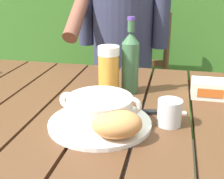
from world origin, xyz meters
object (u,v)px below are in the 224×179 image
(soup_bowl, at_px, (100,109))
(water_glass_small, at_px, (170,113))
(table_knife, at_px, (156,112))
(chair_near_diner, at_px, (127,89))
(person_eating, at_px, (121,55))
(beer_bottle, at_px, (130,62))
(beer_glass, at_px, (109,71))
(bread_roll, at_px, (117,124))
(butter_tub, at_px, (209,89))
(serving_plate, at_px, (100,123))

(soup_bowl, bearing_deg, water_glass_small, 12.66)
(water_glass_small, distance_m, table_knife, 0.08)
(water_glass_small, bearing_deg, table_knife, 122.75)
(chair_near_diner, xyz_separation_m, person_eating, (-0.00, -0.19, 0.27))
(chair_near_diner, height_order, beer_bottle, beer_bottle)
(person_eating, bearing_deg, beer_glass, -83.82)
(chair_near_diner, relative_size, beer_bottle, 3.48)
(bread_roll, xyz_separation_m, butter_tub, (0.25, 0.36, -0.02))
(water_glass_small, bearing_deg, soup_bowl, -167.34)
(chair_near_diner, bearing_deg, serving_plate, -85.06)
(chair_near_diner, xyz_separation_m, soup_bowl, (0.09, -1.02, 0.33))
(bread_roll, xyz_separation_m, beer_glass, (-0.09, 0.31, 0.04))
(butter_tub, bearing_deg, beer_bottle, -177.56)
(soup_bowl, height_order, bread_roll, soup_bowl)
(chair_near_diner, bearing_deg, bread_roll, -82.10)
(serving_plate, height_order, soup_bowl, soup_bowl)
(serving_plate, xyz_separation_m, table_knife, (0.15, 0.11, -0.00))
(chair_near_diner, height_order, water_glass_small, chair_near_diner)
(person_eating, bearing_deg, table_knife, -71.55)
(person_eating, relative_size, serving_plate, 4.33)
(bread_roll, relative_size, beer_glass, 0.87)
(person_eating, height_order, serving_plate, person_eating)
(soup_bowl, bearing_deg, butter_tub, 41.95)
(person_eating, xyz_separation_m, bread_roll, (0.15, -0.90, 0.05))
(bread_roll, bearing_deg, beer_bottle, 93.60)
(water_glass_small, bearing_deg, beer_bottle, 122.79)
(person_eating, xyz_separation_m, table_knife, (0.24, -0.71, 0.01))
(person_eating, relative_size, table_knife, 8.16)
(person_eating, xyz_separation_m, beer_glass, (0.06, -0.59, 0.09))
(water_glass_small, bearing_deg, bread_roll, -137.14)
(serving_plate, distance_m, water_glass_small, 0.20)
(beer_bottle, bearing_deg, chair_near_diner, 99.87)
(chair_near_diner, bearing_deg, water_glass_small, -74.12)
(water_glass_small, bearing_deg, butter_tub, 62.42)
(beer_glass, height_order, butter_tub, beer_glass)
(soup_bowl, distance_m, table_knife, 0.19)
(table_knife, bearing_deg, bread_roll, -115.04)
(soup_bowl, relative_size, beer_glass, 1.35)
(soup_bowl, xyz_separation_m, beer_glass, (-0.03, 0.23, 0.04))
(table_knife, bearing_deg, beer_bottle, 122.81)
(water_glass_small, bearing_deg, serving_plate, -167.34)
(butter_tub, bearing_deg, beer_glass, -172.04)
(chair_near_diner, xyz_separation_m, butter_tub, (0.40, -0.73, 0.31))
(serving_plate, height_order, bread_roll, bread_roll)
(person_eating, xyz_separation_m, soup_bowl, (0.09, -0.82, 0.06))
(person_eating, relative_size, water_glass_small, 16.90)
(beer_bottle, bearing_deg, table_knife, -57.19)
(serving_plate, xyz_separation_m, bread_roll, (0.06, -0.07, 0.04))
(serving_plate, relative_size, beer_glass, 1.68)
(bread_roll, bearing_deg, soup_bowl, 130.60)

